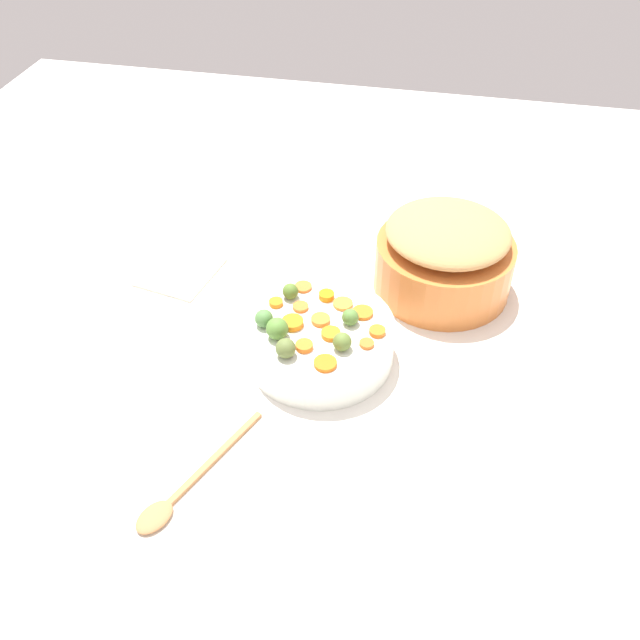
# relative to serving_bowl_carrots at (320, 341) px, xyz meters

# --- Properties ---
(tabletop) EXTENTS (2.40, 2.40, 0.02)m
(tabletop) POSITION_rel_serving_bowl_carrots_xyz_m (0.01, 0.03, -0.05)
(tabletop) COLOR white
(tabletop) RESTS_ON ground
(serving_bowl_carrots) EXTENTS (0.27, 0.27, 0.08)m
(serving_bowl_carrots) POSITION_rel_serving_bowl_carrots_xyz_m (0.00, 0.00, 0.00)
(serving_bowl_carrots) COLOR white
(serving_bowl_carrots) RESTS_ON tabletop
(metal_pot) EXTENTS (0.28, 0.28, 0.11)m
(metal_pot) POSITION_rel_serving_bowl_carrots_xyz_m (0.25, -0.20, 0.02)
(metal_pot) COLOR orange
(metal_pot) RESTS_ON tabletop
(stuffing_mound) EXTENTS (0.24, 0.24, 0.06)m
(stuffing_mound) POSITION_rel_serving_bowl_carrots_xyz_m (0.25, -0.20, 0.10)
(stuffing_mound) COLOR tan
(stuffing_mound) RESTS_ON metal_pot
(carrot_slice_0) EXTENTS (0.04, 0.04, 0.01)m
(carrot_slice_0) POSITION_rel_serving_bowl_carrots_xyz_m (-0.01, 0.05, 0.05)
(carrot_slice_0) COLOR orange
(carrot_slice_0) RESTS_ON serving_bowl_carrots
(carrot_slice_1) EXTENTS (0.04, 0.04, 0.01)m
(carrot_slice_1) POSITION_rel_serving_bowl_carrots_xyz_m (0.04, 0.04, 0.04)
(carrot_slice_1) COLOR orange
(carrot_slice_1) RESTS_ON serving_bowl_carrots
(carrot_slice_2) EXTENTS (0.05, 0.05, 0.01)m
(carrot_slice_2) POSITION_rel_serving_bowl_carrots_xyz_m (0.09, 0.05, 0.04)
(carrot_slice_2) COLOR orange
(carrot_slice_2) RESTS_ON serving_bowl_carrots
(carrot_slice_3) EXTENTS (0.04, 0.04, 0.01)m
(carrot_slice_3) POSITION_rel_serving_bowl_carrots_xyz_m (0.04, 0.09, 0.04)
(carrot_slice_3) COLOR orange
(carrot_slice_3) RESTS_ON serving_bowl_carrots
(carrot_slice_4) EXTENTS (0.04, 0.04, 0.01)m
(carrot_slice_4) POSITION_rel_serving_bowl_carrots_xyz_m (-0.00, -0.10, 0.04)
(carrot_slice_4) COLOR orange
(carrot_slice_4) RESTS_ON serving_bowl_carrots
(carrot_slice_5) EXTENTS (0.05, 0.05, 0.01)m
(carrot_slice_5) POSITION_rel_serving_bowl_carrots_xyz_m (-0.10, -0.03, 0.04)
(carrot_slice_5) COLOR orange
(carrot_slice_5) RESTS_ON serving_bowl_carrots
(carrot_slice_6) EXTENTS (0.05, 0.05, 0.01)m
(carrot_slice_6) POSITION_rel_serving_bowl_carrots_xyz_m (0.06, -0.03, 0.04)
(carrot_slice_6) COLOR orange
(carrot_slice_6) RESTS_ON serving_bowl_carrots
(carrot_slice_7) EXTENTS (0.03, 0.03, 0.01)m
(carrot_slice_7) POSITION_rel_serving_bowl_carrots_xyz_m (0.07, 0.00, 0.05)
(carrot_slice_7) COLOR orange
(carrot_slice_7) RESTS_ON serving_bowl_carrots
(carrot_slice_8) EXTENTS (0.04, 0.04, 0.01)m
(carrot_slice_8) POSITION_rel_serving_bowl_carrots_xyz_m (-0.06, 0.01, 0.04)
(carrot_slice_8) COLOR orange
(carrot_slice_8) RESTS_ON serving_bowl_carrots
(carrot_slice_9) EXTENTS (0.04, 0.04, 0.01)m
(carrot_slice_9) POSITION_rel_serving_bowl_carrots_xyz_m (-0.03, -0.02, 0.04)
(carrot_slice_9) COLOR orange
(carrot_slice_9) RESTS_ON serving_bowl_carrots
(carrot_slice_10) EXTENTS (0.03, 0.03, 0.01)m
(carrot_slice_10) POSITION_rel_serving_bowl_carrots_xyz_m (0.01, 0.00, 0.04)
(carrot_slice_10) COLOR orange
(carrot_slice_10) RESTS_ON serving_bowl_carrots
(carrot_slice_11) EXTENTS (0.03, 0.03, 0.01)m
(carrot_slice_11) POSITION_rel_serving_bowl_carrots_xyz_m (-0.04, -0.09, 0.04)
(carrot_slice_11) COLOR orange
(carrot_slice_11) RESTS_ON serving_bowl_carrots
(carrot_slice_12) EXTENTS (0.05, 0.05, 0.01)m
(carrot_slice_12) POSITION_rel_serving_bowl_carrots_xyz_m (0.04, -0.07, 0.04)
(carrot_slice_12) COLOR orange
(carrot_slice_12) RESTS_ON serving_bowl_carrots
(brussels_sprout_0) EXTENTS (0.03, 0.03, 0.03)m
(brussels_sprout_0) POSITION_rel_serving_bowl_carrots_xyz_m (-0.05, -0.05, 0.06)
(brussels_sprout_0) COLOR #5C7532
(brussels_sprout_0) RESTS_ON serving_bowl_carrots
(brussels_sprout_1) EXTENTS (0.03, 0.03, 0.03)m
(brussels_sprout_1) POSITION_rel_serving_bowl_carrots_xyz_m (0.06, 0.07, 0.06)
(brussels_sprout_1) COLOR #527229
(brussels_sprout_1) RESTS_ON serving_bowl_carrots
(brussels_sprout_2) EXTENTS (0.03, 0.03, 0.03)m
(brussels_sprout_2) POSITION_rel_serving_bowl_carrots_xyz_m (0.02, -0.05, 0.06)
(brussels_sprout_2) COLOR #547F38
(brussels_sprout_2) RESTS_ON serving_bowl_carrots
(brussels_sprout_3) EXTENTS (0.04, 0.04, 0.04)m
(brussels_sprout_3) POSITION_rel_serving_bowl_carrots_xyz_m (-0.05, 0.07, 0.06)
(brussels_sprout_3) COLOR #558435
(brussels_sprout_3) RESTS_ON serving_bowl_carrots
(brussels_sprout_4) EXTENTS (0.03, 0.03, 0.03)m
(brussels_sprout_4) POSITION_rel_serving_bowl_carrots_xyz_m (-0.02, 0.10, 0.06)
(brussels_sprout_4) COLOR #508141
(brussels_sprout_4) RESTS_ON serving_bowl_carrots
(brussels_sprout_5) EXTENTS (0.03, 0.03, 0.03)m
(brussels_sprout_5) POSITION_rel_serving_bowl_carrots_xyz_m (-0.09, 0.04, 0.06)
(brussels_sprout_5) COLOR #5C6D35
(brussels_sprout_5) RESTS_ON serving_bowl_carrots
(wooden_spoon) EXTENTS (0.27, 0.14, 0.01)m
(wooden_spoon) POSITION_rel_serving_bowl_carrots_xyz_m (-0.34, 0.15, -0.03)
(wooden_spoon) COLOR #B37848
(wooden_spoon) RESTS_ON tabletop
(dish_towel) EXTENTS (0.18, 0.17, 0.01)m
(dish_towel) POSITION_rel_serving_bowl_carrots_xyz_m (0.19, 0.34, -0.04)
(dish_towel) COLOR silver
(dish_towel) RESTS_ON tabletop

